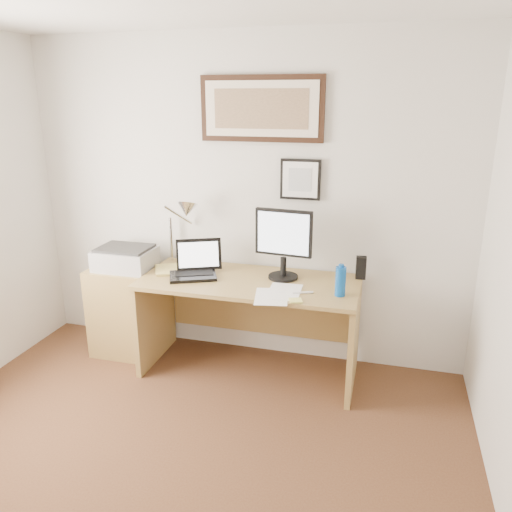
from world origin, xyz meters
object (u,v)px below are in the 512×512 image
(side_cabinet, at_px, (125,310))
(lcd_monitor, at_px, (283,241))
(water_bottle, at_px, (340,281))
(book, at_px, (156,270))
(desk, at_px, (252,305))
(printer, at_px, (125,258))
(laptop, at_px, (195,268))

(side_cabinet, bearing_deg, lcd_monitor, 2.27)
(water_bottle, distance_m, book, 1.43)
(book, relative_size, desk, 0.16)
(book, bearing_deg, printer, 168.51)
(side_cabinet, height_order, lcd_monitor, lcd_monitor)
(book, bearing_deg, laptop, 0.41)
(desk, distance_m, laptop, 0.52)
(laptop, bearing_deg, desk, 12.09)
(water_bottle, distance_m, desk, 0.78)
(laptop, bearing_deg, printer, 174.81)
(water_bottle, bearing_deg, book, 175.27)
(water_bottle, distance_m, printer, 1.71)
(water_bottle, height_order, desk, water_bottle)
(side_cabinet, xyz_separation_m, water_bottle, (1.74, -0.17, 0.49))
(desk, bearing_deg, lcd_monitor, 4.03)
(printer, bearing_deg, side_cabinet, -178.45)
(book, distance_m, printer, 0.30)
(side_cabinet, xyz_separation_m, book, (0.32, -0.06, 0.39))
(desk, relative_size, printer, 3.64)
(book, relative_size, printer, 0.58)
(book, height_order, printer, printer)
(side_cabinet, relative_size, desk, 0.46)
(water_bottle, xyz_separation_m, book, (-1.42, 0.12, -0.09))
(water_bottle, relative_size, printer, 0.46)
(side_cabinet, distance_m, water_bottle, 1.82)
(laptop, xyz_separation_m, printer, (-0.61, 0.06, 0.01))
(side_cabinet, xyz_separation_m, printer, (0.04, 0.00, 0.45))
(book, distance_m, lcd_monitor, 1.02)
(water_bottle, height_order, book, water_bottle)
(side_cabinet, xyz_separation_m, laptop, (0.65, -0.05, 0.44))
(book, xyz_separation_m, laptop, (0.33, 0.00, 0.05))
(side_cabinet, xyz_separation_m, desk, (1.07, 0.04, 0.15))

